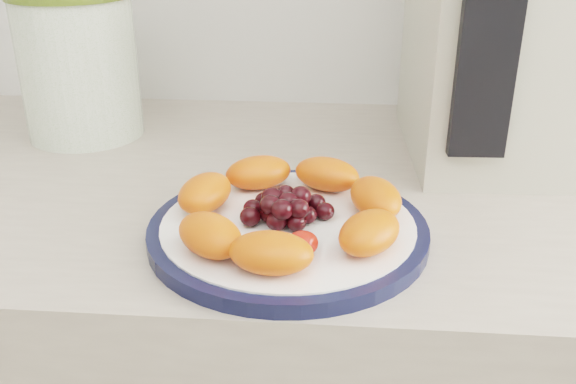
{
  "coord_description": "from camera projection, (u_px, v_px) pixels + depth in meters",
  "views": [
    {
      "loc": [
        0.03,
        0.48,
        1.21
      ],
      "look_at": [
        -0.01,
        1.04,
        0.95
      ],
      "focal_mm": 40.0,
      "sensor_mm": 36.0,
      "label": 1
    }
  ],
  "objects": [
    {
      "name": "plate_rim",
      "position": [
        288.0,
        231.0,
        0.64
      ],
      "size": [
        0.28,
        0.28,
        0.01
      ],
      "primitive_type": "cylinder",
      "color": "black",
      "rests_on": "counter"
    },
    {
      "name": "plate_face",
      "position": [
        288.0,
        230.0,
        0.64
      ],
      "size": [
        0.25,
        0.25,
        0.02
      ],
      "primitive_type": "cylinder",
      "color": "white",
      "rests_on": "counter"
    },
    {
      "name": "canister",
      "position": [
        79.0,
        68.0,
        0.88
      ],
      "size": [
        0.21,
        0.21,
        0.19
      ],
      "primitive_type": "cylinder",
      "rotation": [
        0.0,
        0.0,
        0.41
      ],
      "color": "#376813",
      "rests_on": "counter"
    },
    {
      "name": "appliance_body",
      "position": [
        502.0,
        15.0,
        0.78
      ],
      "size": [
        0.21,
        0.29,
        0.35
      ],
      "primitive_type": "cube",
      "rotation": [
        0.0,
        0.0,
        0.04
      ],
      "color": "#B5B19D",
      "rests_on": "counter"
    },
    {
      "name": "appliance_panel",
      "position": [
        490.0,
        33.0,
        0.65
      ],
      "size": [
        0.06,
        0.02,
        0.26
      ],
      "primitive_type": "cube",
      "rotation": [
        0.0,
        0.0,
        0.04
      ],
      "color": "black",
      "rests_on": "appliance_body"
    },
    {
      "name": "fruit_plate",
      "position": [
        288.0,
        207.0,
        0.63
      ],
      "size": [
        0.24,
        0.24,
        0.04
      ],
      "color": "#ED4111",
      "rests_on": "plate_face"
    }
  ]
}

